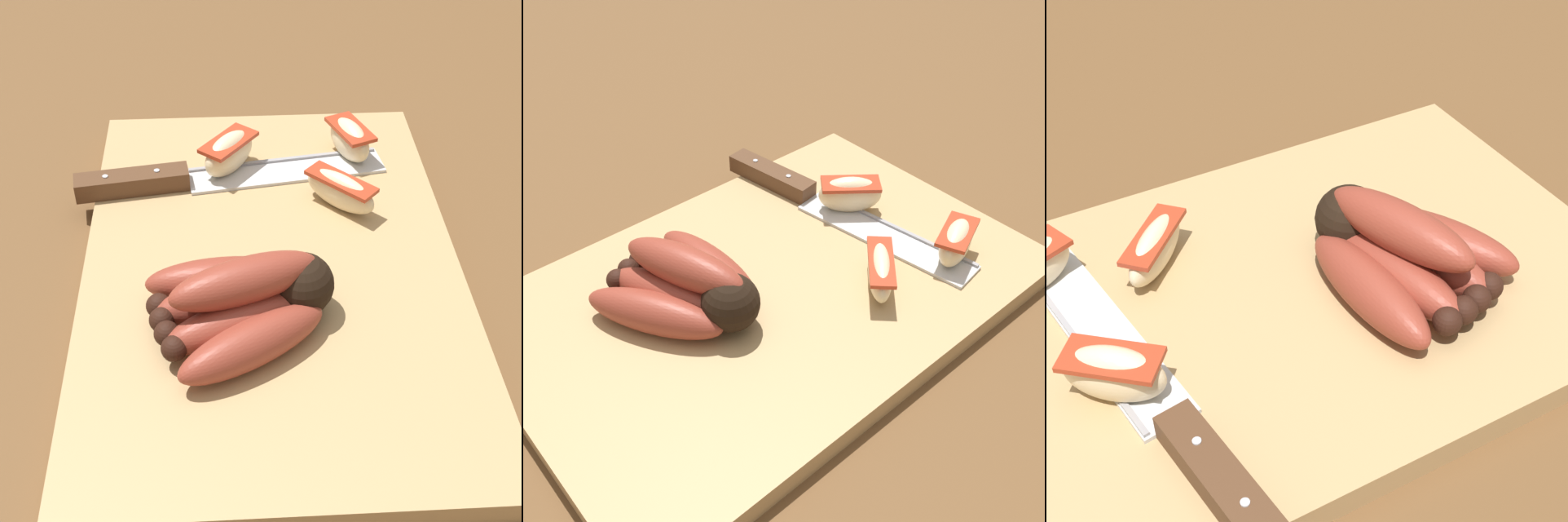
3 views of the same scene
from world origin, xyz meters
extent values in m
plane|color=brown|center=(0.00, 0.00, 0.00)|extent=(6.00, 6.00, 0.00)
cube|color=tan|center=(0.00, -0.01, 0.01)|extent=(0.45, 0.30, 0.02)
sphere|color=black|center=(0.06, 0.01, 0.05)|extent=(0.05, 0.05, 0.05)
ellipsoid|color=brown|center=(0.04, -0.04, 0.04)|extent=(0.04, 0.12, 0.03)
sphere|color=black|center=(0.06, -0.09, 0.04)|extent=(0.02, 0.02, 0.02)
ellipsoid|color=brown|center=(0.06, -0.04, 0.04)|extent=(0.06, 0.12, 0.03)
sphere|color=black|center=(0.08, -0.09, 0.04)|extent=(0.02, 0.02, 0.02)
ellipsoid|color=brown|center=(0.08, -0.03, 0.04)|extent=(0.07, 0.12, 0.03)
sphere|color=black|center=(0.09, -0.08, 0.04)|extent=(0.02, 0.02, 0.02)
ellipsoid|color=brown|center=(0.10, -0.03, 0.04)|extent=(0.09, 0.12, 0.03)
sphere|color=black|center=(0.10, -0.08, 0.04)|extent=(0.02, 0.02, 0.02)
ellipsoid|color=brown|center=(0.07, -0.03, 0.06)|extent=(0.07, 0.12, 0.03)
cylinder|color=white|center=(0.07, -0.05, 0.05)|extent=(0.02, 0.02, 0.00)
cube|color=silver|center=(-0.12, 0.02, 0.02)|extent=(0.06, 0.18, 0.00)
cube|color=#99999E|center=(-0.14, 0.01, 0.02)|extent=(0.03, 0.18, 0.00)
cube|color=#51331E|center=(-0.10, -0.12, 0.03)|extent=(0.04, 0.10, 0.02)
cylinder|color=#B2B2B7|center=(-0.10, -0.14, 0.04)|extent=(0.01, 0.01, 0.00)
cylinder|color=#B2B2B7|center=(-0.10, -0.10, 0.04)|extent=(0.01, 0.01, 0.00)
ellipsoid|color=beige|center=(-0.13, -0.04, 0.04)|extent=(0.06, 0.06, 0.04)
cube|color=#B2381E|center=(-0.13, -0.04, 0.05)|extent=(0.06, 0.06, 0.00)
ellipsoid|color=beige|center=(-0.07, 0.06, 0.04)|extent=(0.06, 0.06, 0.03)
cube|color=#B2381E|center=(-0.07, 0.06, 0.05)|extent=(0.06, 0.06, 0.00)
camera|label=1|loc=(0.45, -0.04, 0.42)|focal=52.51mm
camera|label=2|loc=(0.26, 0.32, 0.40)|focal=45.10mm
camera|label=3|loc=(-0.17, -0.35, 0.38)|focal=55.12mm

